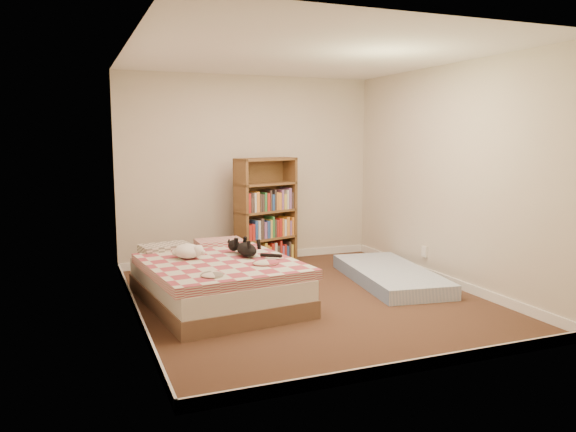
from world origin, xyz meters
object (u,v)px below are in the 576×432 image
object	(u,v)px
bookshelf	(266,225)
black_cat	(246,249)
floor_mattress	(390,275)
bed	(215,279)
white_dog	(189,251)

from	to	relation	value
bookshelf	black_cat	xyz separation A→B (m)	(-0.72, -1.43, -0.00)
floor_mattress	black_cat	xyz separation A→B (m)	(-1.76, -0.01, 0.45)
bookshelf	black_cat	size ratio (longest dim) A/B	2.06
bed	white_dog	distance (m)	0.40
bed	white_dog	world-z (taller)	white_dog
bed	bookshelf	world-z (taller)	bookshelf
bed	black_cat	distance (m)	0.45
bed	floor_mattress	world-z (taller)	bed
floor_mattress	white_dog	world-z (taller)	white_dog
white_dog	bookshelf	bearing A→B (deg)	45.44
floor_mattress	black_cat	world-z (taller)	black_cat
black_cat	bookshelf	bearing A→B (deg)	43.14
bookshelf	black_cat	world-z (taller)	bookshelf
floor_mattress	white_dog	xyz separation A→B (m)	(-2.35, 0.06, 0.45)
bookshelf	white_dog	xyz separation A→B (m)	(-1.31, -1.37, 0.00)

